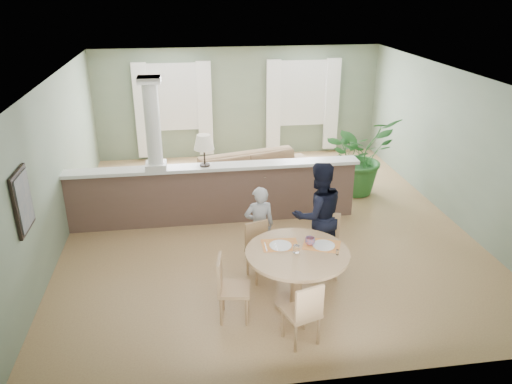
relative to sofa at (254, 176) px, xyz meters
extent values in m
plane|color=tan|center=(0.00, -1.41, -0.40)|extent=(8.00, 8.00, 0.00)
cube|color=gray|center=(0.00, 2.59, 0.95)|extent=(7.00, 0.02, 2.70)
cube|color=gray|center=(-3.50, -1.41, 0.95)|extent=(0.02, 8.00, 2.70)
cube|color=gray|center=(3.50, -1.41, 0.95)|extent=(0.02, 8.00, 2.70)
cube|color=gray|center=(0.00, -5.41, 0.95)|extent=(7.00, 0.02, 2.70)
cube|color=white|center=(0.00, -1.41, 2.30)|extent=(7.00, 8.00, 0.02)
cube|color=white|center=(-1.60, 2.56, 1.15)|extent=(1.10, 0.02, 1.50)
cube|color=white|center=(-1.60, 2.53, 1.15)|extent=(1.22, 0.04, 1.62)
cube|color=white|center=(1.60, 2.56, 1.15)|extent=(1.10, 0.02, 1.50)
cube|color=white|center=(1.60, 2.53, 1.15)|extent=(1.22, 0.04, 1.62)
cube|color=white|center=(-2.35, 2.47, 0.85)|extent=(0.35, 0.10, 2.30)
cube|color=white|center=(-0.85, 2.47, 0.85)|extent=(0.35, 0.10, 2.30)
cube|color=white|center=(0.85, 2.47, 0.85)|extent=(0.35, 0.10, 2.30)
cube|color=white|center=(2.35, 2.47, 0.85)|extent=(0.35, 0.10, 2.30)
cube|color=black|center=(-3.47, -3.41, 1.15)|extent=(0.04, 0.62, 0.82)
cube|color=slate|center=(-3.44, -3.41, 1.15)|extent=(0.02, 0.52, 0.72)
cube|color=brown|center=(-0.90, -1.21, 0.12)|extent=(5.20, 0.22, 1.05)
cube|color=white|center=(-0.90, -1.21, 0.68)|extent=(5.32, 0.36, 0.06)
cube|color=white|center=(-1.90, -1.21, 0.76)|extent=(0.36, 0.36, 0.10)
cylinder|color=white|center=(-1.90, -1.21, 1.50)|extent=(0.26, 0.26, 1.39)
cube|color=white|center=(-1.90, -1.21, 2.25)|extent=(0.38, 0.38, 0.10)
cylinder|color=black|center=(-1.05, -1.21, 0.72)|extent=(0.18, 0.18, 0.03)
cylinder|color=black|center=(-1.05, -1.21, 0.88)|extent=(0.03, 0.03, 0.28)
cone|color=beige|center=(-1.05, -1.21, 1.15)|extent=(0.36, 0.36, 0.26)
imported|color=#90754F|center=(0.00, 0.00, 0.00)|extent=(2.93, 1.74, 0.80)
imported|color=#286528|center=(2.17, -0.21, 0.41)|extent=(1.86, 1.77, 1.62)
cylinder|color=tan|center=(0.02, -3.97, -0.38)|extent=(0.58, 0.58, 0.04)
cylinder|color=tan|center=(0.02, -3.97, 0.02)|extent=(0.16, 0.16, 0.75)
cylinder|color=tan|center=(0.02, -3.97, 0.41)|extent=(1.38, 1.38, 0.04)
cube|color=#E45B33|center=(-0.17, -3.76, 0.44)|extent=(0.51, 0.38, 0.01)
cube|color=#E45B33|center=(0.38, -3.85, 0.44)|extent=(0.59, 0.52, 0.01)
cylinder|color=white|center=(-0.17, -3.79, 0.45)|extent=(0.30, 0.30, 0.01)
cylinder|color=white|center=(0.40, -3.87, 0.45)|extent=(0.30, 0.30, 0.01)
cylinder|color=white|center=(0.00, -3.99, 0.49)|extent=(0.08, 0.08, 0.10)
cube|color=silver|center=(-0.24, -3.85, 0.46)|extent=(0.02, 0.20, 0.00)
cube|color=silver|center=(-0.38, -3.80, 0.44)|extent=(0.02, 0.25, 0.00)
cylinder|color=white|center=(0.52, -4.12, 0.47)|extent=(0.04, 0.04, 0.07)
cylinder|color=silver|center=(0.52, -4.12, 0.51)|extent=(0.04, 0.04, 0.01)
imported|color=#2465AB|center=(0.23, -3.81, 0.49)|extent=(0.14, 0.14, 0.11)
cube|color=tan|center=(-0.34, -3.22, 0.01)|extent=(0.48, 0.48, 0.05)
cylinder|color=tan|center=(-0.44, -3.42, -0.20)|extent=(0.04, 0.04, 0.40)
cylinder|color=tan|center=(-0.14, -3.32, -0.20)|extent=(0.04, 0.04, 0.40)
cylinder|color=tan|center=(-0.54, -3.12, -0.20)|extent=(0.04, 0.04, 0.40)
cylinder|color=tan|center=(-0.24, -3.03, -0.20)|extent=(0.04, 0.04, 0.40)
cube|color=tan|center=(-0.39, -3.05, 0.24)|extent=(0.36, 0.14, 0.42)
cube|color=tan|center=(0.63, -3.25, 0.05)|extent=(0.52, 0.52, 0.05)
cylinder|color=tan|center=(0.42, -3.37, -0.19)|extent=(0.04, 0.04, 0.43)
cylinder|color=tan|center=(0.75, -3.46, -0.19)|extent=(0.04, 0.04, 0.43)
cylinder|color=tan|center=(0.51, -3.04, -0.19)|extent=(0.04, 0.04, 0.43)
cylinder|color=tan|center=(0.84, -3.13, -0.19)|extent=(0.04, 0.04, 0.43)
cube|color=tan|center=(0.68, -3.07, 0.30)|extent=(0.40, 0.14, 0.46)
cube|color=tan|center=(-0.09, -4.71, 0.02)|extent=(0.50, 0.50, 0.05)
cylinder|color=tan|center=(0.01, -4.51, -0.20)|extent=(0.04, 0.04, 0.40)
cylinder|color=tan|center=(-0.29, -4.60, -0.20)|extent=(0.04, 0.04, 0.40)
cylinder|color=tan|center=(0.11, -4.81, -0.20)|extent=(0.04, 0.04, 0.40)
cylinder|color=tan|center=(-0.19, -4.91, -0.20)|extent=(0.04, 0.04, 0.40)
cube|color=tan|center=(-0.04, -4.88, 0.26)|extent=(0.37, 0.15, 0.43)
cube|color=tan|center=(-0.84, -4.13, 0.03)|extent=(0.46, 0.46, 0.05)
cylinder|color=tan|center=(-0.71, -4.32, -0.19)|extent=(0.04, 0.04, 0.42)
cylinder|color=tan|center=(-0.66, -3.99, -0.19)|extent=(0.04, 0.04, 0.42)
cylinder|color=tan|center=(-1.03, -4.27, -0.19)|extent=(0.04, 0.04, 0.42)
cylinder|color=tan|center=(-0.98, -3.94, -0.19)|extent=(0.04, 0.04, 0.42)
cube|color=tan|center=(-1.03, -4.10, 0.27)|extent=(0.10, 0.39, 0.44)
imported|color=#A1A0A6|center=(-0.31, -2.78, 0.25)|extent=(0.50, 0.35, 1.30)
imported|color=black|center=(0.57, -2.95, 0.45)|extent=(0.93, 0.79, 1.70)
camera|label=1|loc=(-1.36, -9.59, 3.74)|focal=35.00mm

